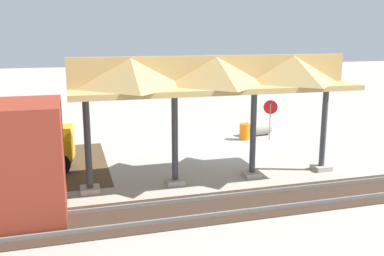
% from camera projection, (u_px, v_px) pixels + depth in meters
% --- Properties ---
extents(ground_plane, '(120.00, 120.00, 0.00)m').
position_uv_depth(ground_plane, '(223.00, 147.00, 21.95)').
color(ground_plane, '#9E998E').
extents(platform_canopy, '(10.83, 3.20, 4.90)m').
position_uv_depth(platform_canopy, '(216.00, 76.00, 16.09)').
color(platform_canopy, '#9E998E').
rests_on(platform_canopy, ground).
extents(rail_tracks, '(60.00, 2.58, 0.15)m').
position_uv_depth(rail_tracks, '(294.00, 198.00, 15.07)').
color(rail_tracks, slate).
rests_on(rail_tracks, ground).
extents(stop_sign, '(0.68, 0.38, 2.19)m').
position_uv_depth(stop_sign, '(270.00, 112.00, 23.22)').
color(stop_sign, gray).
rests_on(stop_sign, ground).
extents(backhoe, '(5.11, 2.03, 2.82)m').
position_uv_depth(backhoe, '(30.00, 143.00, 17.76)').
color(backhoe, orange).
rests_on(backhoe, ground).
extents(concrete_pipe, '(1.49, 1.03, 0.81)m').
position_uv_depth(concrete_pipe, '(258.00, 128.00, 24.50)').
color(concrete_pipe, '#9E9384').
rests_on(concrete_pipe, ground).
extents(traffic_barrel, '(0.56, 0.56, 0.90)m').
position_uv_depth(traffic_barrel, '(245.00, 132.00, 23.46)').
color(traffic_barrel, orange).
rests_on(traffic_barrel, ground).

